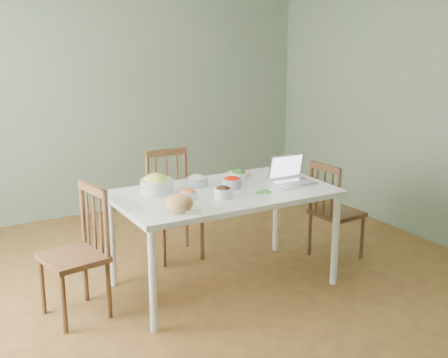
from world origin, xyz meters
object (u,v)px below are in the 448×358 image
chair_left (73,254)px  bread_boule (179,203)px  chair_right (337,210)px  dining_table (224,239)px  bowl_squash (156,184)px  laptop (295,171)px  chair_far (175,206)px

chair_left → bread_boule: bearing=51.2°
chair_right → dining_table: bearing=84.9°
chair_left → bread_boule: chair_left is taller
bowl_squash → laptop: laptop is taller
chair_left → chair_right: chair_left is taller
chair_far → bowl_squash: chair_far is taller
chair_far → bread_boule: (-0.46, -1.08, 0.39)m
dining_table → laptop: laptop is taller
chair_far → bowl_squash: (-0.41, -0.55, 0.40)m
dining_table → bread_boule: 0.80m
dining_table → chair_far: chair_far is taller
chair_left → bread_boule: size_ratio=4.85×
chair_far → bowl_squash: size_ratio=3.83×
chair_right → bread_boule: (-1.77, -0.33, 0.43)m
chair_far → chair_left: size_ratio=1.01×
laptop → chair_left: bearing=175.9°
bowl_squash → dining_table: bearing=-23.7°
chair_left → laptop: 1.94m
bread_boule → bowl_squash: bearing=84.7°
dining_table → bread_boule: size_ratio=8.59×
bread_boule → laptop: 1.20m
chair_left → chair_right: bearing=78.8°
bread_boule → laptop: size_ratio=0.62×
dining_table → chair_far: size_ratio=1.76×
dining_table → chair_right: bearing=0.6°
laptop → bread_boule: bearing=-168.8°
chair_far → bread_boule: bearing=-110.7°
laptop → chair_right: bearing=13.8°
laptop → dining_table: bearing=171.2°
chair_far → bowl_squash: 0.79m
bread_boule → laptop: (1.18, 0.20, 0.05)m
bowl_squash → laptop: 1.18m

